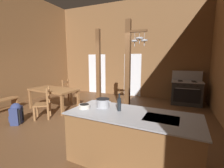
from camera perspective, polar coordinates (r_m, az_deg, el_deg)
name	(u,v)px	position (r m, az deg, el deg)	size (l,w,h in m)	color
ground_plane	(84,124)	(4.65, -10.17, -14.28)	(7.94, 8.32, 0.10)	brown
wall_back	(126,50)	(7.78, 5.28, 12.47)	(7.94, 0.14, 4.51)	brown
glazed_door_back_left	(97,74)	(8.37, -5.57, 3.77)	(1.00, 0.01, 2.05)	white
glazed_panel_back_right	(132,75)	(7.63, 7.53, 3.23)	(0.84, 0.01, 2.05)	white
kitchen_island	(131,139)	(2.82, 7.14, -19.34)	(2.20, 1.07, 0.89)	olive
stove_range	(186,92)	(6.87, 25.70, -2.79)	(1.15, 0.83, 1.32)	#2A2A2A
support_post_with_pot_rack	(129,68)	(4.45, 6.19, 5.85)	(0.61, 0.20, 2.86)	brown
support_post_center	(98,69)	(5.79, -5.04, 5.52)	(0.14, 0.14, 2.86)	brown
dining_table	(54,91)	(5.96, -20.69, -2.51)	(1.77, 1.04, 0.74)	olive
ladderback_chair_near_window	(69,91)	(6.78, -15.71, -2.64)	(0.47, 0.47, 0.95)	olive
ladderback_chair_by_post	(44,104)	(5.18, -23.84, -6.65)	(0.62, 0.62, 0.95)	olive
backpack	(16,113)	(5.11, -31.83, -9.06)	(0.38, 0.39, 0.60)	navy
stockpot_on_counter	(103,103)	(2.92, -3.38, -6.99)	(0.32, 0.25, 0.17)	#A8AAB2
mixing_bowl_on_counter	(84,106)	(2.93, -10.14, -8.08)	(0.21, 0.21, 0.08)	silver
bottle_tall_on_counter	(119,104)	(2.72, 2.69, -7.38)	(0.07, 0.07, 0.31)	#1E2328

